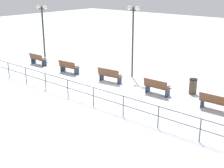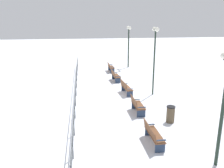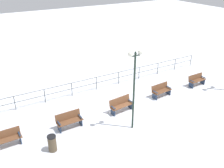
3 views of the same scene
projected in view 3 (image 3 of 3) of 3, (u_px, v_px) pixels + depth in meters
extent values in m
plane|color=white|center=(121.00, 110.00, 16.00)|extent=(80.00, 80.00, 0.00)
cube|color=brown|center=(5.00, 140.00, 12.64)|extent=(0.50, 1.69, 0.04)
cube|color=brown|center=(3.00, 134.00, 12.72)|extent=(0.14, 1.68, 0.42)
cube|color=#23334C|center=(20.00, 139.00, 13.08)|extent=(0.42, 0.06, 0.43)
cube|color=#23334C|center=(19.00, 134.00, 12.91)|extent=(0.42, 0.08, 0.04)
cube|color=brown|center=(70.00, 121.00, 14.12)|extent=(0.55, 1.50, 0.04)
cube|color=brown|center=(68.00, 115.00, 14.22)|extent=(0.14, 1.49, 0.45)
cube|color=#23334C|center=(59.00, 128.00, 13.92)|extent=(0.46, 0.06, 0.45)
cube|color=#23334C|center=(80.00, 121.00, 14.52)|extent=(0.46, 0.06, 0.45)
cube|color=#23334C|center=(59.00, 123.00, 13.76)|extent=(0.47, 0.08, 0.04)
cube|color=#23334C|center=(80.00, 116.00, 14.36)|extent=(0.47, 0.08, 0.04)
cube|color=brown|center=(122.00, 106.00, 15.70)|extent=(0.63, 1.61, 0.04)
cube|color=brown|center=(120.00, 101.00, 15.77)|extent=(0.28, 1.58, 0.47)
cube|color=#23334C|center=(113.00, 112.00, 15.44)|extent=(0.43, 0.09, 0.43)
cube|color=#23334C|center=(130.00, 105.00, 16.16)|extent=(0.43, 0.09, 0.43)
cube|color=#23334C|center=(113.00, 107.00, 15.27)|extent=(0.43, 0.11, 0.04)
cube|color=#23334C|center=(131.00, 101.00, 16.00)|extent=(0.43, 0.11, 0.04)
cube|color=brown|center=(162.00, 91.00, 17.48)|extent=(0.62, 1.53, 0.04)
cube|color=brown|center=(160.00, 87.00, 17.57)|extent=(0.22, 1.50, 0.43)
cube|color=#23334C|center=(155.00, 96.00, 17.25)|extent=(0.46, 0.08, 0.44)
cube|color=#23334C|center=(168.00, 91.00, 17.90)|extent=(0.46, 0.08, 0.44)
cube|color=#23334C|center=(155.00, 92.00, 17.08)|extent=(0.46, 0.10, 0.04)
cube|color=#23334C|center=(169.00, 87.00, 17.74)|extent=(0.46, 0.10, 0.04)
cube|color=brown|center=(197.00, 80.00, 19.03)|extent=(0.51, 1.48, 0.04)
cube|color=brown|center=(195.00, 77.00, 19.12)|extent=(0.15, 1.47, 0.40)
cube|color=#23334C|center=(191.00, 85.00, 18.83)|extent=(0.42, 0.06, 0.45)
cube|color=#23334C|center=(202.00, 81.00, 19.43)|extent=(0.42, 0.06, 0.45)
cube|color=#23334C|center=(192.00, 81.00, 18.66)|extent=(0.42, 0.08, 0.04)
cube|color=#23334C|center=(203.00, 77.00, 19.26)|extent=(0.42, 0.08, 0.04)
cylinder|color=#1E2D23|center=(134.00, 93.00, 13.38)|extent=(0.11, 0.11, 4.46)
cylinder|color=#1E2D23|center=(135.00, 56.00, 12.46)|extent=(0.06, 0.61, 0.06)
sphere|color=white|center=(130.00, 54.00, 12.27)|extent=(0.28, 0.28, 0.28)
sphere|color=white|center=(140.00, 52.00, 12.54)|extent=(0.28, 0.28, 0.28)
cone|color=#1E2D23|center=(136.00, 52.00, 12.38)|extent=(0.15, 0.15, 0.12)
cylinder|color=#4C5156|center=(15.00, 103.00, 15.84)|extent=(0.05, 0.05, 0.99)
cylinder|color=#4C5156|center=(45.00, 96.00, 16.71)|extent=(0.05, 0.05, 0.99)
cylinder|color=#4C5156|center=(72.00, 89.00, 17.58)|extent=(0.05, 0.05, 0.99)
cylinder|color=#4C5156|center=(96.00, 83.00, 18.44)|extent=(0.05, 0.05, 0.99)
cylinder|color=#4C5156|center=(119.00, 78.00, 19.31)|extent=(0.05, 0.05, 0.99)
cylinder|color=#4C5156|center=(139.00, 73.00, 20.18)|extent=(0.05, 0.05, 0.99)
cylinder|color=#4C5156|center=(158.00, 69.00, 21.04)|extent=(0.05, 0.05, 0.99)
cylinder|color=#4C5156|center=(175.00, 64.00, 21.91)|extent=(0.05, 0.05, 0.99)
cylinder|color=#4C5156|center=(191.00, 61.00, 22.78)|extent=(0.05, 0.05, 0.99)
cylinder|color=#4C5156|center=(96.00, 77.00, 18.23)|extent=(0.04, 19.28, 0.04)
cylinder|color=#4C5156|center=(96.00, 83.00, 18.42)|extent=(0.04, 19.28, 0.04)
cylinder|color=brown|center=(52.00, 144.00, 12.42)|extent=(0.42, 0.42, 0.82)
cylinder|color=black|center=(51.00, 137.00, 12.23)|extent=(0.44, 0.44, 0.06)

